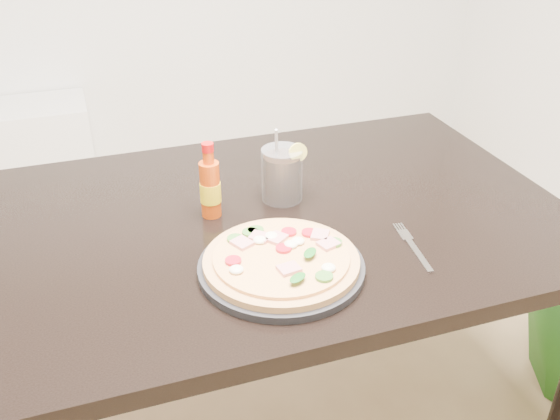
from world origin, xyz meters
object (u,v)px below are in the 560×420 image
object	(u,v)px
dining_table	(264,246)
plate	(281,267)
cola_cup	(282,176)
hot_sauce_bottle	(210,188)
pizza	(281,258)
fork	(412,245)

from	to	relation	value
dining_table	plate	bearing A→B (deg)	-98.09
plate	cola_cup	world-z (taller)	cola_cup
plate	hot_sauce_bottle	size ratio (longest dim) A/B	1.85
hot_sauce_bottle	cola_cup	xyz separation A→B (m)	(0.18, 0.02, -0.01)
pizza	fork	size ratio (longest dim) A/B	1.64
dining_table	cola_cup	xyz separation A→B (m)	(0.07, 0.06, 0.14)
dining_table	pizza	bearing A→B (deg)	-97.91
hot_sauce_bottle	cola_cup	bearing A→B (deg)	7.22
hot_sauce_bottle	cola_cup	size ratio (longest dim) A/B	0.96
hot_sauce_bottle	fork	world-z (taller)	hot_sauce_bottle
dining_table	fork	size ratio (longest dim) A/B	7.42
dining_table	hot_sauce_bottle	xyz separation A→B (m)	(-0.11, 0.04, 0.15)
dining_table	plate	distance (m)	0.24
pizza	cola_cup	size ratio (longest dim) A/B	1.65
fork	cola_cup	bearing A→B (deg)	131.15
plate	fork	world-z (taller)	plate
plate	hot_sauce_bottle	bearing A→B (deg)	107.07
pizza	plate	bearing A→B (deg)	-113.12
dining_table	plate	world-z (taller)	plate
pizza	fork	xyz separation A→B (m)	(0.29, -0.01, -0.02)
cola_cup	fork	world-z (taller)	cola_cup
plate	fork	size ratio (longest dim) A/B	1.76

